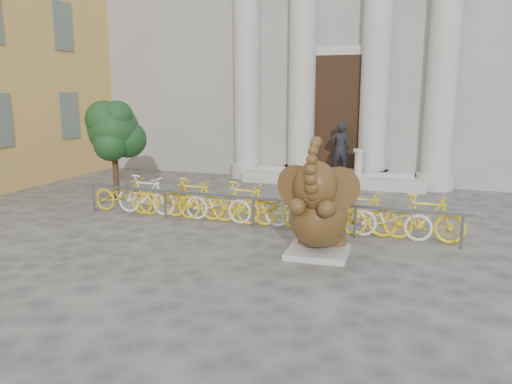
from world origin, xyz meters
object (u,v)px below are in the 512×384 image
(bike_rack, at_px, (257,204))
(pedestrian, at_px, (340,149))
(tree, at_px, (114,131))
(elephant_statue, at_px, (318,213))

(bike_rack, distance_m, pedestrian, 5.56)
(bike_rack, relative_size, pedestrian, 5.34)
(bike_rack, height_order, tree, tree)
(elephant_statue, bearing_deg, tree, 153.00)
(elephant_statue, height_order, tree, tree)
(tree, relative_size, pedestrian, 1.63)
(tree, bearing_deg, bike_rack, -14.86)
(tree, bearing_deg, elephant_statue, -23.75)
(pedestrian, bearing_deg, bike_rack, 64.81)
(tree, height_order, pedestrian, tree)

